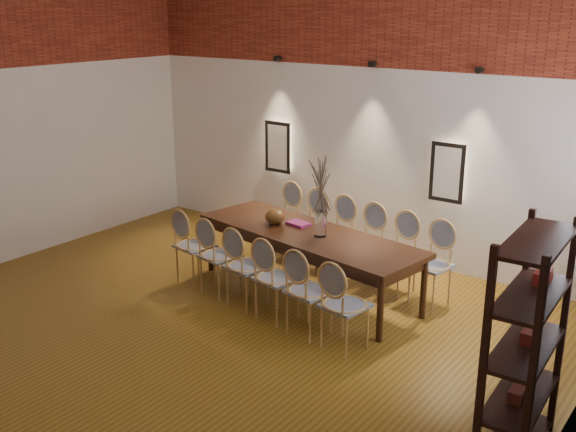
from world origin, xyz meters
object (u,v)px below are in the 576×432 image
Objects in this scene: chair_far_d at (364,245)px; book at (298,224)px; chair_near_f at (345,305)px; chair_far_f at (431,265)px; dining_table at (308,263)px; chair_far_a at (282,219)px; shelving_rack at (525,348)px; chair_near_e at (309,291)px; vase at (320,224)px; chair_near_c at (247,266)px; chair_far_b at (307,227)px; chair_far_e at (396,254)px; chair_near_a at (195,246)px; chair_far_c at (335,236)px; bowl at (275,217)px; chair_near_d at (277,278)px; chair_near_b at (220,255)px.

book is (-0.60, -0.54, 0.30)m from chair_far_d.
chair_far_f is at bearing 90.00° from chair_near_f.
chair_far_a is at bearing 148.19° from dining_table.
book is at bearing 149.02° from shelving_rack.
vase is (-0.41, 0.81, 0.43)m from chair_near_e.
chair_near_e is 1.56m from chair_far_d.
chair_near_c is at bearing -107.87° from dining_table.
chair_far_e is (1.42, -0.22, 0.00)m from chair_far_b.
chair_far_a is (0.23, 1.46, 0.00)m from chair_near_a.
chair_far_e is at bearing -180.00° from chair_far_d.
book is at bearing 22.87° from chair_far_f.
vase is at bearing 54.36° from chair_far_e.
chair_far_c is at bearing 134.05° from chair_near_f.
shelving_rack reaches higher than vase.
chair_near_f is (1.07, -0.91, 0.09)m from dining_table.
chair_near_f is 3.13× the size of vase.
chair_near_c is 3.92× the size of bowl.
book is (0.09, 0.86, 0.30)m from chair_near_c.
chair_near_c is 3.46m from shelving_rack.
chair_near_c is 1.00× the size of chair_near_d.
chair_near_f reaches higher than book.
chair_far_c is (-1.19, 1.68, 0.00)m from chair_near_f.
chair_far_e is 1.50m from bowl.
chair_far_a is 0.52× the size of shelving_rack.
chair_near_f and chair_far_c have the same top height.
chair_near_b and chair_far_b have the same top height.
chair_near_b and chair_far_d have the same top height.
chair_near_f and chair_far_d have the same top height.
chair_near_a is 3.13× the size of vase.
dining_table is at bearing -3.08° from bowl.
vase is at bearing 125.64° from chair_near_e.
chair_far_c is 1.00× the size of chair_far_e.
chair_near_a and chair_near_b have the same top height.
chair_near_c is 1.76m from chair_far_a.
chair_near_d is 0.52× the size of shelving_rack.
vase is (0.53, 0.67, 0.43)m from chair_near_c.
chair_near_e is 1.56m from chair_far_f.
book is at bearing 62.99° from chair_near_b.
vase is (-0.64, -0.65, 0.43)m from chair_far_e.
chair_far_a is 3.13× the size of vase.
chair_far_e is (0.70, 1.39, 0.00)m from chair_near_d.
chair_near_d is 3.92× the size of bowl.
dining_table is 1.03m from chair_near_b.
book is at bearing 43.20° from chair_near_a.
chair_far_d is at bearing 122.82° from chair_near_f.
chair_near_f is 1.00× the size of chair_far_a.
chair_far_c is 1.00× the size of chair_far_f.
chair_far_f is (1.17, 1.32, 0.00)m from chair_near_d.
chair_near_c is 1.00× the size of chair_near_e.
shelving_rack is at bearing 148.15° from chair_far_d.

